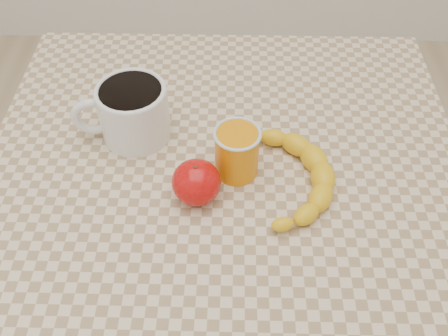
{
  "coord_description": "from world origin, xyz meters",
  "views": [
    {
      "loc": [
        0.01,
        -0.52,
        1.37
      ],
      "look_at": [
        0.0,
        0.0,
        0.77
      ],
      "focal_mm": 40.0,
      "sensor_mm": 36.0,
      "label": 1
    }
  ],
  "objects_px": {
    "table": "(224,208)",
    "coffee_mug": "(132,110)",
    "orange_juice_glass": "(237,152)",
    "banana": "(289,175)",
    "apple": "(196,182)"
  },
  "relations": [
    {
      "from": "apple",
      "to": "banana",
      "type": "distance_m",
      "value": 0.15
    },
    {
      "from": "table",
      "to": "apple",
      "type": "height_order",
      "value": "apple"
    },
    {
      "from": "coffee_mug",
      "to": "apple",
      "type": "relative_size",
      "value": 1.97
    },
    {
      "from": "coffee_mug",
      "to": "banana",
      "type": "bearing_deg",
      "value": -22.2
    },
    {
      "from": "table",
      "to": "coffee_mug",
      "type": "xyz_separation_m",
      "value": [
        -0.16,
        0.09,
        0.14
      ]
    },
    {
      "from": "table",
      "to": "banana",
      "type": "height_order",
      "value": "banana"
    },
    {
      "from": "orange_juice_glass",
      "to": "apple",
      "type": "xyz_separation_m",
      "value": [
        -0.06,
        -0.06,
        -0.01
      ]
    },
    {
      "from": "coffee_mug",
      "to": "banana",
      "type": "distance_m",
      "value": 0.28
    },
    {
      "from": "orange_juice_glass",
      "to": "banana",
      "type": "relative_size",
      "value": 0.34
    },
    {
      "from": "coffee_mug",
      "to": "orange_juice_glass",
      "type": "relative_size",
      "value": 1.98
    },
    {
      "from": "orange_juice_glass",
      "to": "apple",
      "type": "distance_m",
      "value": 0.08
    },
    {
      "from": "table",
      "to": "orange_juice_glass",
      "type": "bearing_deg",
      "value": 33.0
    },
    {
      "from": "table",
      "to": "orange_juice_glass",
      "type": "distance_m",
      "value": 0.13
    },
    {
      "from": "orange_juice_glass",
      "to": "banana",
      "type": "distance_m",
      "value": 0.09
    },
    {
      "from": "apple",
      "to": "banana",
      "type": "xyz_separation_m",
      "value": [
        0.14,
        0.03,
        -0.01
      ]
    }
  ]
}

